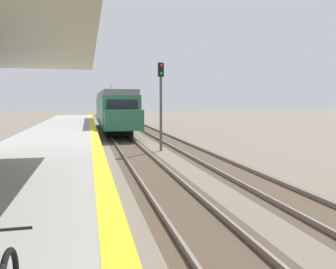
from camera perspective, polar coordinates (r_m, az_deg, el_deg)
station_platform at (r=12.88m, az=-21.39°, el=-6.12°), size 5.00×80.00×0.91m
track_pair_nearest_platform at (r=16.94m, az=-4.41°, el=-4.39°), size 2.34×120.00×0.16m
track_pair_middle at (r=17.77m, az=6.52°, el=-3.94°), size 2.34×120.00×0.16m
approaching_train at (r=34.51m, az=-8.97°, el=4.19°), size 2.93×19.60×4.76m
rail_signal_post at (r=20.36m, az=-1.19°, el=6.19°), size 0.32×0.34×5.20m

